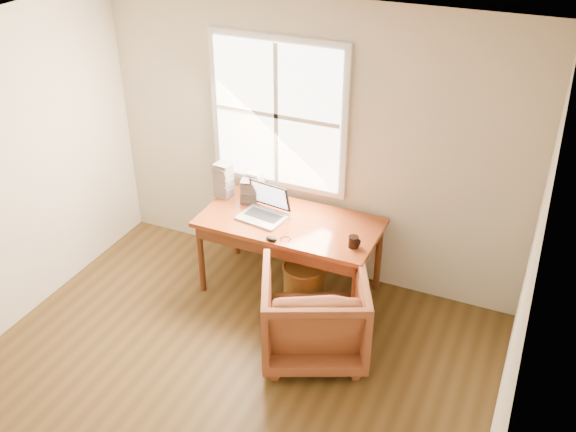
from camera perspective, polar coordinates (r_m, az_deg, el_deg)
name	(u,v)px	position (r m, az deg, el deg)	size (l,w,h in m)	color
room_shell	(184,265)	(4.17, -9.23, -4.30)	(4.04, 4.54, 2.64)	#4D381A
desk	(290,223)	(5.69, 0.17, -0.58)	(1.60, 0.80, 0.04)	brown
armchair	(314,313)	(5.21, 2.33, -8.62)	(0.82, 0.85, 0.77)	brown
wicker_stool	(304,284)	(5.85, 1.44, -6.02)	(0.37, 0.37, 0.37)	brown
laptop	(261,203)	(5.62, -2.38, 1.16)	(0.44, 0.46, 0.33)	#A4A6AA
mouse	(271,239)	(5.40, -1.48, -2.03)	(0.10, 0.06, 0.03)	black
coffee_mug	(353,242)	(5.32, 5.83, -2.29)	(0.09, 0.09, 0.10)	black
cd_stack_a	(255,185)	(6.00, -2.96, 2.81)	(0.13, 0.12, 0.26)	#B7BBC3
cd_stack_b	(250,191)	(5.92, -3.43, 2.19)	(0.15, 0.13, 0.23)	black
cd_stack_c	(223,180)	(6.02, -5.76, 3.20)	(0.15, 0.13, 0.34)	#ADABB9
cd_stack_d	(256,185)	(6.08, -2.83, 2.78)	(0.14, 0.12, 0.18)	silver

